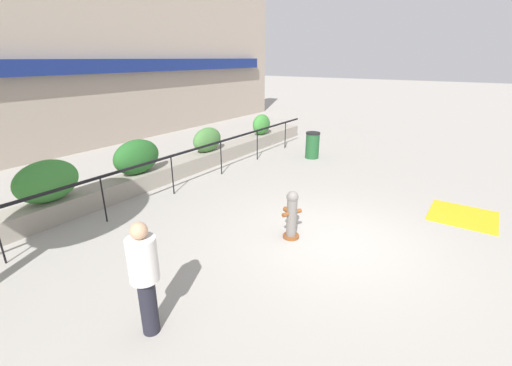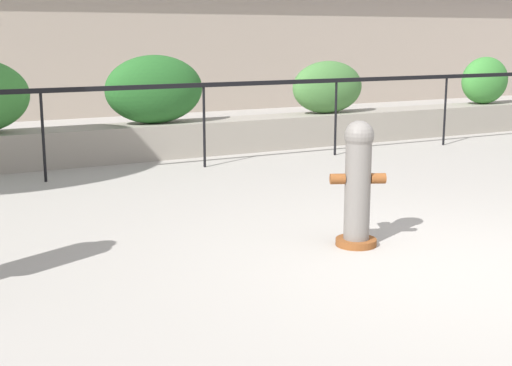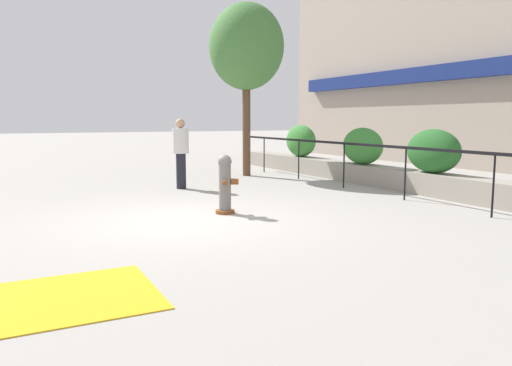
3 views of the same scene
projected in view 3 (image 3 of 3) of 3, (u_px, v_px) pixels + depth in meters
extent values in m
plane|color=#9E9991|center=(185.00, 221.00, 8.45)|extent=(120.00, 120.00, 0.00)
cube|color=gray|center=(442.00, 185.00, 11.11)|extent=(18.00, 0.70, 0.50)
cube|color=black|center=(406.00, 148.00, 10.51)|extent=(15.00, 0.05, 0.06)
cylinder|color=black|center=(264.00, 154.00, 16.27)|extent=(0.04, 0.04, 1.15)
cylinder|color=black|center=(299.00, 159.00, 14.37)|extent=(0.04, 0.04, 1.15)
cylinder|color=black|center=(344.00, 165.00, 12.47)|extent=(0.04, 0.04, 1.15)
cylinder|color=black|center=(405.00, 173.00, 10.58)|extent=(0.04, 0.04, 1.15)
cylinder|color=black|center=(493.00, 185.00, 8.68)|extent=(0.04, 0.04, 1.15)
ellipsoid|color=#387F33|center=(301.00, 141.00, 16.28)|extent=(1.43, 0.70, 1.03)
ellipsoid|color=#387F33|center=(362.00, 146.00, 13.50)|extent=(1.47, 0.70, 0.99)
ellipsoid|color=#235B23|center=(433.00, 151.00, 11.28)|extent=(1.49, 0.69, 1.00)
cylinder|color=brown|center=(225.00, 212.00, 9.15)|extent=(0.46, 0.46, 0.06)
cylinder|color=slate|center=(225.00, 187.00, 9.09)|extent=(0.29, 0.29, 0.85)
sphere|color=slate|center=(225.00, 162.00, 9.03)|extent=(0.25, 0.25, 0.25)
cylinder|color=brown|center=(235.00, 182.00, 9.09)|extent=(0.16, 0.17, 0.11)
cylinder|color=brown|center=(225.00, 183.00, 8.91)|extent=(0.15, 0.13, 0.09)
cylinder|color=brown|center=(225.00, 180.00, 9.25)|extent=(0.15, 0.13, 0.09)
cylinder|color=brown|center=(246.00, 129.00, 15.11)|extent=(0.24, 0.24, 2.83)
ellipsoid|color=#427538|center=(246.00, 47.00, 14.80)|extent=(2.42, 2.18, 2.54)
cylinder|color=black|center=(181.00, 171.00, 12.36)|extent=(0.29, 0.29, 0.88)
cylinder|color=silver|center=(181.00, 141.00, 12.27)|extent=(0.49, 0.49, 0.62)
sphere|color=tan|center=(180.00, 123.00, 12.21)|extent=(0.23, 0.23, 0.23)
cube|color=gold|center=(77.00, 296.00, 4.85)|extent=(1.49, 1.49, 0.01)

